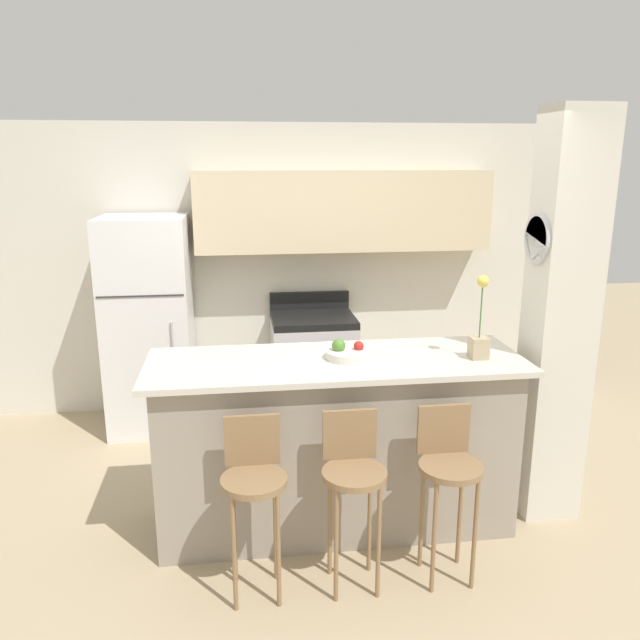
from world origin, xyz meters
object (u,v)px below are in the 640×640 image
at_px(refrigerator, 149,325).
at_px(fruit_bowl, 348,353).
at_px(bar_stool_left, 254,482).
at_px(orchid_vase, 479,334).
at_px(bar_stool_mid, 353,475).
at_px(stove_range, 313,365).
at_px(bar_stool_right, 448,469).

height_order(refrigerator, fruit_bowl, refrigerator).
height_order(bar_stool_left, fruit_bowl, fruit_bowl).
relative_size(bar_stool_left, orchid_vase, 1.91).
bearing_deg(bar_stool_mid, refrigerator, 120.10).
height_order(stove_range, bar_stool_mid, stove_range).
bearing_deg(orchid_vase, stove_range, 112.54).
bearing_deg(fruit_bowl, bar_stool_mid, -97.22).
height_order(orchid_vase, fruit_bowl, orchid_vase).
height_order(bar_stool_mid, bar_stool_right, same).
distance_m(refrigerator, bar_stool_left, 2.41).
relative_size(orchid_vase, fruit_bowl, 1.81).
relative_size(stove_range, fruit_bowl, 3.85).
height_order(bar_stool_left, orchid_vase, orchid_vase).
xyz_separation_m(orchid_vase, fruit_bowl, (-0.77, 0.10, -0.11)).
bearing_deg(bar_stool_right, bar_stool_left, 180.00).
xyz_separation_m(refrigerator, stove_range, (1.39, 0.07, -0.44)).
bearing_deg(bar_stool_mid, bar_stool_left, 180.00).
bearing_deg(orchid_vase, bar_stool_mid, -150.15).
distance_m(stove_range, bar_stool_left, 2.41).
height_order(stove_range, orchid_vase, orchid_vase).
bearing_deg(fruit_bowl, stove_range, 89.85).
xyz_separation_m(refrigerator, bar_stool_mid, (1.31, -2.26, -0.26)).
relative_size(stove_range, orchid_vase, 2.13).
xyz_separation_m(refrigerator, bar_stool_right, (1.83, -2.26, -0.26)).
bearing_deg(bar_stool_left, refrigerator, 109.31).
bearing_deg(bar_stool_right, stove_range, 100.70).
relative_size(refrigerator, bar_stool_left, 1.87).
bearing_deg(orchid_vase, bar_stool_right, -123.91).
distance_m(bar_stool_left, bar_stool_right, 1.04).
height_order(bar_stool_right, fruit_bowl, fruit_bowl).
distance_m(bar_stool_left, orchid_vase, 1.57).
relative_size(bar_stool_mid, fruit_bowl, 3.46).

